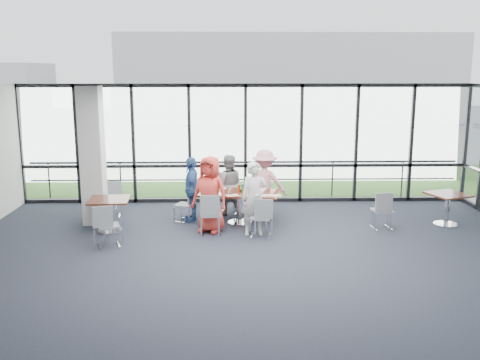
{
  "coord_description": "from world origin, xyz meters",
  "views": [
    {
      "loc": [
        -0.51,
        -9.25,
        3.55
      ],
      "look_at": [
        -0.21,
        2.6,
        1.1
      ],
      "focal_mm": 40.0,
      "sensor_mm": 36.0,
      "label": 1
    }
  ],
  "objects_px": {
    "side_table_left": "(109,204)",
    "diner_end": "(192,189)",
    "diner_near_left": "(210,194)",
    "chair_spare_r": "(382,210)",
    "diner_far_right": "(265,183)",
    "chair_main_nl": "(211,214)",
    "chair_spare_lb": "(111,200)",
    "chair_main_end": "(185,205)",
    "chair_main_fl": "(230,194)",
    "chair_main_fr": "(261,196)",
    "structural_column": "(93,156)",
    "chair_main_nr": "(261,218)",
    "main_table": "(240,198)",
    "side_table_right": "(448,199)",
    "diner_far_left": "(228,185)",
    "diner_near_right": "(254,199)",
    "chair_spare_la": "(108,226)"
  },
  "relations": [
    {
      "from": "chair_main_fl",
      "to": "diner_end",
      "type": "bearing_deg",
      "value": 56.18
    },
    {
      "from": "diner_near_left",
      "to": "chair_spare_r",
      "type": "height_order",
      "value": "diner_near_left"
    },
    {
      "from": "diner_far_right",
      "to": "chair_spare_la",
      "type": "relative_size",
      "value": 1.9
    },
    {
      "from": "diner_far_right",
      "to": "side_table_left",
      "type": "bearing_deg",
      "value": 31.75
    },
    {
      "from": "main_table",
      "to": "side_table_left",
      "type": "height_order",
      "value": "same"
    },
    {
      "from": "side_table_left",
      "to": "chair_spare_lb",
      "type": "relative_size",
      "value": 1.12
    },
    {
      "from": "diner_near_right",
      "to": "diner_far_left",
      "type": "relative_size",
      "value": 1.07
    },
    {
      "from": "chair_spare_la",
      "to": "chair_spare_r",
      "type": "bearing_deg",
      "value": -8.5
    },
    {
      "from": "chair_main_end",
      "to": "structural_column",
      "type": "bearing_deg",
      "value": -64.37
    },
    {
      "from": "chair_spare_lb",
      "to": "chair_main_nr",
      "type": "bearing_deg",
      "value": 145.3
    },
    {
      "from": "structural_column",
      "to": "diner_far_right",
      "type": "relative_size",
      "value": 1.94
    },
    {
      "from": "side_table_right",
      "to": "diner_far_left",
      "type": "height_order",
      "value": "diner_far_left"
    },
    {
      "from": "structural_column",
      "to": "diner_near_right",
      "type": "relative_size",
      "value": 1.98
    },
    {
      "from": "structural_column",
      "to": "diner_far_right",
      "type": "height_order",
      "value": "structural_column"
    },
    {
      "from": "diner_near_left",
      "to": "chair_main_end",
      "type": "height_order",
      "value": "diner_near_left"
    },
    {
      "from": "chair_main_nl",
      "to": "chair_spare_lb",
      "type": "bearing_deg",
      "value": 145.58
    },
    {
      "from": "diner_end",
      "to": "chair_main_end",
      "type": "height_order",
      "value": "diner_end"
    },
    {
      "from": "side_table_right",
      "to": "chair_main_nr",
      "type": "distance_m",
      "value": 4.45
    },
    {
      "from": "diner_near_left",
      "to": "chair_spare_lb",
      "type": "relative_size",
      "value": 2.04
    },
    {
      "from": "diner_near_left",
      "to": "diner_far_right",
      "type": "height_order",
      "value": "diner_near_left"
    },
    {
      "from": "main_table",
      "to": "side_table_right",
      "type": "xyz_separation_m",
      "value": [
        4.81,
        -0.27,
        0.01
      ]
    },
    {
      "from": "diner_near_right",
      "to": "diner_end",
      "type": "bearing_deg",
      "value": 137.96
    },
    {
      "from": "chair_spare_lb",
      "to": "chair_spare_r",
      "type": "xyz_separation_m",
      "value": [
        6.35,
        -1.18,
        0.01
      ]
    },
    {
      "from": "structural_column",
      "to": "chair_main_nl",
      "type": "bearing_deg",
      "value": -19.25
    },
    {
      "from": "chair_main_nl",
      "to": "main_table",
      "type": "bearing_deg",
      "value": 49.58
    },
    {
      "from": "side_table_left",
      "to": "diner_end",
      "type": "relative_size",
      "value": 0.6
    },
    {
      "from": "side_table_left",
      "to": "chair_spare_lb",
      "type": "distance_m",
      "value": 1.29
    },
    {
      "from": "chair_main_fr",
      "to": "diner_far_left",
      "type": "bearing_deg",
      "value": 5.16
    },
    {
      "from": "structural_column",
      "to": "chair_main_nr",
      "type": "relative_size",
      "value": 3.75
    },
    {
      "from": "chair_main_nl",
      "to": "chair_spare_lb",
      "type": "height_order",
      "value": "chair_main_nl"
    },
    {
      "from": "chair_spare_la",
      "to": "diner_near_left",
      "type": "bearing_deg",
      "value": 6.76
    },
    {
      "from": "main_table",
      "to": "chair_spare_r",
      "type": "height_order",
      "value": "chair_spare_r"
    },
    {
      "from": "chair_main_fl",
      "to": "chair_main_fr",
      "type": "relative_size",
      "value": 1.04
    },
    {
      "from": "side_table_left",
      "to": "chair_spare_r",
      "type": "relative_size",
      "value": 1.1
    },
    {
      "from": "main_table",
      "to": "diner_near_left",
      "type": "height_order",
      "value": "diner_near_left"
    },
    {
      "from": "chair_main_fl",
      "to": "side_table_left",
      "type": "bearing_deg",
      "value": 47.95
    },
    {
      "from": "chair_main_fr",
      "to": "diner_end",
      "type": "bearing_deg",
      "value": 20.0
    },
    {
      "from": "side_table_left",
      "to": "side_table_right",
      "type": "xyz_separation_m",
      "value": [
        7.72,
        0.33,
        -0.01
      ]
    },
    {
      "from": "diner_far_right",
      "to": "chair_spare_r",
      "type": "xyz_separation_m",
      "value": [
        2.59,
        -1.2,
        -0.4
      ]
    },
    {
      "from": "chair_main_nl",
      "to": "chair_spare_lb",
      "type": "distance_m",
      "value": 2.9
    },
    {
      "from": "chair_spare_la",
      "to": "chair_spare_lb",
      "type": "distance_m",
      "value": 2.31
    },
    {
      "from": "chair_main_fl",
      "to": "chair_main_end",
      "type": "xyz_separation_m",
      "value": [
        -1.07,
        -0.76,
        -0.07
      ]
    },
    {
      "from": "chair_main_fl",
      "to": "chair_spare_r",
      "type": "xyz_separation_m",
      "value": [
        3.45,
        -1.48,
        -0.06
      ]
    },
    {
      "from": "diner_end",
      "to": "diner_far_right",
      "type": "bearing_deg",
      "value": 101.46
    },
    {
      "from": "chair_spare_lb",
      "to": "diner_far_right",
      "type": "bearing_deg",
      "value": 171.11
    },
    {
      "from": "main_table",
      "to": "diner_end",
      "type": "distance_m",
      "value": 1.17
    },
    {
      "from": "diner_far_left",
      "to": "diner_far_right",
      "type": "xyz_separation_m",
      "value": [
        0.9,
        -0.11,
        0.07
      ]
    },
    {
      "from": "chair_spare_r",
      "to": "side_table_left",
      "type": "bearing_deg",
      "value": 173.49
    },
    {
      "from": "chair_main_fl",
      "to": "chair_spare_lb",
      "type": "bearing_deg",
      "value": 23.75
    },
    {
      "from": "side_table_right",
      "to": "diner_near_left",
      "type": "relative_size",
      "value": 0.61
    }
  ]
}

